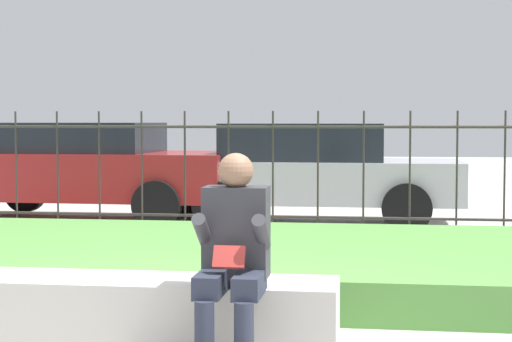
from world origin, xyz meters
name	(u,v)px	position (x,y,z in m)	size (l,w,h in m)	color
stone_bench	(130,317)	(-0.33, 0.00, 0.20)	(2.62, 0.55, 0.45)	beige
person_seated_reader	(233,251)	(0.38, -0.31, 0.68)	(0.42, 0.73, 1.25)	black
grass_berm	(242,262)	(0.00, 2.42, 0.16)	(8.88, 3.44, 0.32)	#569342
iron_fence	(273,174)	(0.00, 4.79, 0.81)	(6.88, 0.03, 1.55)	#332D28
car_parked_center	(312,171)	(0.31, 6.74, 0.75)	(4.00, 1.91, 1.40)	#B7B7BC
car_parked_left	(82,167)	(-3.02, 6.73, 0.77)	(4.35, 2.08, 1.41)	maroon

